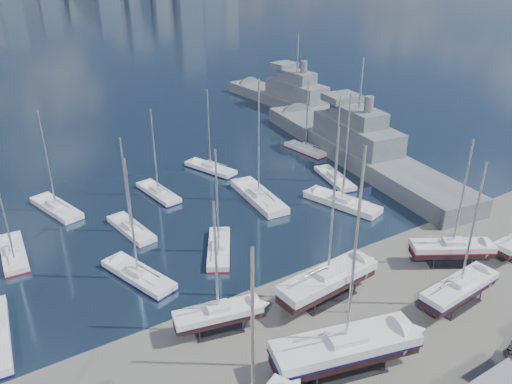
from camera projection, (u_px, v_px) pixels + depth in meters
ground at (334, 338)px, 44.75m from camera, size 1400.00×1400.00×0.00m
sailboat_cradle_2 at (218, 314)px, 44.72m from camera, size 8.27×3.86×13.24m
sailboat_cradle_3 at (345, 347)px, 40.47m from camera, size 12.82×6.41×19.66m
sailboat_cradle_4 at (328, 280)px, 48.98m from camera, size 11.25×4.02×17.85m
sailboat_cradle_5 at (460, 288)px, 48.04m from camera, size 9.45×3.25×15.09m
sailboat_cradle_6 at (452, 248)px, 54.61m from camera, size 8.99×6.65×14.57m
sailboat_moored_1 at (14, 254)px, 56.67m from camera, size 2.95×9.06×13.38m
sailboat_moored_2 at (57, 209)px, 66.67m from camera, size 5.18×10.00×14.54m
sailboat_moored_3 at (139, 276)px, 52.75m from camera, size 5.51×9.95×14.34m
sailboat_moored_4 at (131, 229)px, 61.68m from camera, size 3.63×8.83×12.94m
sailboat_moored_5 at (158, 193)px, 70.99m from camera, size 3.62×9.12×13.26m
sailboat_moored_6 at (219, 250)px, 57.51m from camera, size 6.52×8.91×13.22m
sailboat_moored_7 at (259, 198)px, 69.62m from camera, size 4.33×12.02×17.78m
sailboat_moored_8 at (211, 169)px, 79.08m from camera, size 5.55×9.50×13.71m
sailboat_moored_9 at (342, 204)px, 68.08m from camera, size 6.09×11.23×16.33m
sailboat_moored_10 at (334, 179)px, 75.48m from camera, size 4.53×9.55×13.77m
sailboat_moored_11 at (305, 150)px, 86.76m from camera, size 3.49×8.83×12.84m
naval_ship_east at (355, 149)px, 83.29m from camera, size 14.43×50.32×18.47m
naval_ship_west at (296, 102)px, 110.15m from camera, size 9.76×44.07×17.93m
flagpole at (357, 242)px, 44.58m from camera, size 1.17×0.12×13.38m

